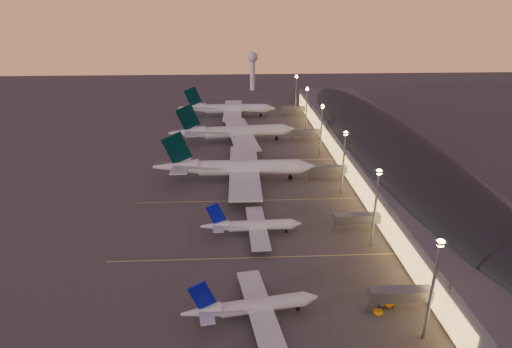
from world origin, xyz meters
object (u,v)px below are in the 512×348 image
object	(u,v)px
airliner_wide_far	(227,109)
baggage_tug_b	(387,305)
airliner_wide_near	(235,168)
baggage_tug_a	(376,312)
airliner_narrow_south	(252,306)
radar_tower	(253,65)
airliner_narrow_north	(252,226)
airliner_wide_mid	(234,132)

from	to	relation	value
airliner_wide_far	baggage_tug_b	xyz separation A→B (m)	(42.30, -195.46, -4.85)
baggage_tug_b	airliner_wide_near	bearing A→B (deg)	104.56
airliner_wide_near	baggage_tug_a	distance (m)	93.71
airliner_wide_far	baggage_tug_a	xyz separation A→B (m)	(38.76, -198.09, -4.85)
airliner_wide_far	airliner_narrow_south	bearing A→B (deg)	-86.55
radar_tower	baggage_tug_a	size ratio (longest dim) A/B	8.90
airliner_narrow_south	airliner_narrow_north	distance (m)	40.21
radar_tower	baggage_tug_a	distance (m)	292.70
airliner_narrow_south	airliner_wide_mid	distance (m)	141.03
radar_tower	baggage_tug_a	bearing A→B (deg)	-86.51
radar_tower	airliner_narrow_north	bearing A→B (deg)	-92.57
airliner_wide_far	airliner_wide_near	bearing A→B (deg)	-86.55
airliner_wide_near	airliner_wide_mid	world-z (taller)	airliner_wide_mid
airliner_narrow_north	airliner_wide_near	bearing A→B (deg)	94.40
baggage_tug_a	radar_tower	bearing A→B (deg)	107.12
airliner_wide_mid	baggage_tug_b	xyz separation A→B (m)	(38.23, -138.75, -5.24)
radar_tower	baggage_tug_b	world-z (taller)	radar_tower
radar_tower	airliner_wide_near	bearing A→B (deg)	-94.60
airliner_narrow_south	baggage_tug_b	size ratio (longest dim) A/B	9.27
baggage_tug_a	airliner_wide_far	bearing A→B (deg)	114.70
airliner_wide_near	airliner_wide_far	bearing A→B (deg)	92.85
airliner_wide_mid	radar_tower	world-z (taller)	radar_tower
airliner_wide_near	baggage_tug_a	bearing A→B (deg)	-68.08
airliner_wide_far	airliner_wide_mid	bearing A→B (deg)	-84.80
airliner_wide_mid	baggage_tug_b	distance (m)	144.02
airliner_narrow_south	airliner_wide_mid	world-z (taller)	airliner_wide_mid
airliner_narrow_south	baggage_tug_a	xyz separation A→B (m)	(30.64, -0.43, -2.66)
airliner_wide_mid	baggage_tug_a	world-z (taller)	airliner_wide_mid
baggage_tug_b	radar_tower	bearing A→B (deg)	84.71
airliner_narrow_south	radar_tower	world-z (taller)	radar_tower
airliner_wide_near	airliner_wide_far	size ratio (longest dim) A/B	1.07
radar_tower	airliner_narrow_south	bearing A→B (deg)	-92.54
airliner_wide_near	baggage_tug_a	size ratio (longest dim) A/B	18.89
airliner_wide_near	radar_tower	size ratio (longest dim) A/B	2.12
airliner_narrow_south	airliner_wide_near	size ratio (longest dim) A/B	0.49
airliner_wide_far	radar_tower	distance (m)	97.04
airliner_narrow_south	airliner_wide_far	xyz separation A→B (m)	(-8.11, 197.66, 2.20)
airliner_narrow_north	airliner_wide_far	distance (m)	157.80
airliner_narrow_south	baggage_tug_b	world-z (taller)	airliner_narrow_south
airliner_wide_near	radar_tower	bearing A→B (deg)	85.89
baggage_tug_a	baggage_tug_b	distance (m)	4.41
airliner_wide_far	baggage_tug_b	world-z (taller)	airliner_wide_far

